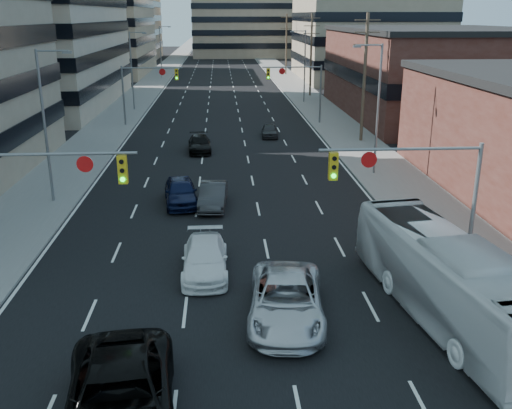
{
  "coord_description": "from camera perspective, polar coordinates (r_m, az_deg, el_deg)",
  "views": [
    {
      "loc": [
        -0.3,
        -13.5,
        10.81
      ],
      "look_at": [
        1.32,
        12.26,
        2.2
      ],
      "focal_mm": 40.0,
      "sensor_mm": 36.0,
      "label": 1
    }
  ],
  "objects": [
    {
      "name": "utility_pole_distant",
      "position": [
        110.33,
        3.04,
        15.81
      ],
      "size": [
        2.2,
        0.28,
        11.0
      ],
      "color": "#4C3D2D",
      "rests_on": "ground"
    },
    {
      "name": "office_right_far",
      "position": [
        104.68,
        10.83,
        16.05
      ],
      "size": [
        22.0,
        28.0,
        14.0
      ],
      "primitive_type": "cube",
      "color": "gray",
      "rests_on": "ground"
    },
    {
      "name": "bg_block_right",
      "position": [
        147.17,
        9.48,
        16.34
      ],
      "size": [
        22.0,
        22.0,
        12.0
      ],
      "primitive_type": "cube",
      "color": "gray",
      "rests_on": "ground"
    },
    {
      "name": "signal_near_right",
      "position": [
        23.76,
        15.62,
        1.91
      ],
      "size": [
        6.59,
        0.33,
        6.0
      ],
      "color": "slate",
      "rests_on": "ground"
    },
    {
      "name": "sedan_blue",
      "position": [
        34.28,
        -7.53,
        1.29
      ],
      "size": [
        2.4,
        4.83,
        1.58
      ],
      "primitive_type": "imported",
      "rotation": [
        0.0,
        0.0,
        0.12
      ],
      "color": "black",
      "rests_on": "ground"
    },
    {
      "name": "sidewalk_right",
      "position": [
        144.39,
        1.15,
        14.18
      ],
      "size": [
        5.0,
        300.0,
        0.15
      ],
      "primitive_type": "cube",
      "color": "slate",
      "rests_on": "ground"
    },
    {
      "name": "storefront_right_mid",
      "position": [
        68.28,
        17.7,
        12.3
      ],
      "size": [
        20.0,
        30.0,
        9.0
      ],
      "primitive_type": "cube",
      "color": "#472119",
      "rests_on": "ground"
    },
    {
      "name": "silver_suv",
      "position": [
        21.36,
        3.05,
        -9.48
      ],
      "size": [
        3.31,
        6.13,
        1.63
      ],
      "primitive_type": "imported",
      "rotation": [
        0.0,
        0.0,
        -0.11
      ],
      "color": "silver",
      "rests_on": "ground"
    },
    {
      "name": "bg_block_left",
      "position": [
        155.98,
        -14.5,
        17.6
      ],
      "size": [
        24.0,
        24.0,
        20.0
      ],
      "primitive_type": "cube",
      "color": "#ADA089",
      "rests_on": "ground"
    },
    {
      "name": "black_pickup",
      "position": [
        16.68,
        -13.47,
        -18.56
      ],
      "size": [
        3.74,
        6.84,
        1.82
      ],
      "primitive_type": "imported",
      "rotation": [
        0.0,
        0.0,
        0.11
      ],
      "color": "black",
      "rests_on": "ground"
    },
    {
      "name": "utility_pole_midblock",
      "position": [
        80.64,
        5.53,
        14.79
      ],
      "size": [
        2.2,
        0.28,
        11.0
      ],
      "color": "#4C3D2D",
      "rests_on": "ground"
    },
    {
      "name": "office_left_far",
      "position": [
        115.99,
        -16.04,
        16.38
      ],
      "size": [
        20.0,
        30.0,
        16.0
      ],
      "primitive_type": "cube",
      "color": "gray",
      "rests_on": "ground"
    },
    {
      "name": "white_van",
      "position": [
        25.1,
        -5.13,
        -5.39
      ],
      "size": [
        2.01,
        4.84,
        1.4
      ],
      "primitive_type": "imported",
      "rotation": [
        0.0,
        0.0,
        0.01
      ],
      "color": "white",
      "rests_on": "ground"
    },
    {
      "name": "signal_far_left",
      "position": [
        59.32,
        -10.95,
        11.82
      ],
      "size": [
        6.09,
        0.33,
        6.0
      ],
      "color": "slate",
      "rests_on": "ground"
    },
    {
      "name": "signal_far_right",
      "position": [
        59.4,
        4.26,
        12.11
      ],
      "size": [
        6.09,
        0.33,
        6.0
      ],
      "color": "slate",
      "rests_on": "ground"
    },
    {
      "name": "road_surface",
      "position": [
        143.91,
        -3.56,
        14.11
      ],
      "size": [
        18.0,
        300.0,
        0.02
      ],
      "primitive_type": "cube",
      "color": "black",
      "rests_on": "ground"
    },
    {
      "name": "sedan_grey_center",
      "position": [
        33.59,
        -4.32,
        0.89
      ],
      "size": [
        1.78,
        4.4,
        1.42
      ],
      "primitive_type": "imported",
      "rotation": [
        0.0,
        0.0,
        -0.06
      ],
      "color": "#2E2D30",
      "rests_on": "ground"
    },
    {
      "name": "streetlight_left_mid",
      "position": [
        69.47,
        -12.21,
        13.29
      ],
      "size": [
        2.03,
        0.22,
        9.0
      ],
      "color": "slate",
      "rests_on": "ground"
    },
    {
      "name": "streetlight_left_far",
      "position": [
        104.15,
        -9.43,
        15.04
      ],
      "size": [
        2.03,
        0.22,
        9.0
      ],
      "color": "slate",
      "rests_on": "ground"
    },
    {
      "name": "transit_bus",
      "position": [
        22.27,
        18.61,
        -7.03
      ],
      "size": [
        4.23,
        11.72,
        3.19
      ],
      "primitive_type": "imported",
      "rotation": [
        0.0,
        0.0,
        0.14
      ],
      "color": "silver",
      "rests_on": "ground"
    },
    {
      "name": "utility_pole_block",
      "position": [
        51.3,
        10.79,
        12.5
      ],
      "size": [
        2.2,
        0.28,
        11.0
      ],
      "color": "#4C3D2D",
      "rests_on": "ground"
    },
    {
      "name": "streetlight_left_near",
      "position": [
        35.45,
        -20.19,
        7.98
      ],
      "size": [
        2.03,
        0.22,
        9.0
      ],
      "color": "slate",
      "rests_on": "ground"
    },
    {
      "name": "streetlight_right_far",
      "position": [
        74.49,
        4.78,
        13.95
      ],
      "size": [
        2.03,
        0.22,
        9.0
      ],
      "color": "slate",
      "rests_on": "ground"
    },
    {
      "name": "sedan_grey_right",
      "position": [
        53.36,
        1.36,
        7.43
      ],
      "size": [
        1.65,
        3.69,
        1.23
      ],
      "primitive_type": "imported",
      "rotation": [
        0.0,
        0.0,
        -0.05
      ],
      "color": "#2D2D2F",
      "rests_on": "ground"
    },
    {
      "name": "streetlight_right_near",
      "position": [
        40.36,
        11.92,
        9.85
      ],
      "size": [
        2.03,
        0.22,
        9.0
      ],
      "color": "slate",
      "rests_on": "ground"
    },
    {
      "name": "sedan_black_far",
      "position": [
        47.65,
        -5.67,
        6.05
      ],
      "size": [
        2.1,
        4.6,
        1.3
      ],
      "primitive_type": "imported",
      "rotation": [
        0.0,
        0.0,
        0.06
      ],
      "color": "black",
      "rests_on": "ground"
    },
    {
      "name": "sidewalk_left",
      "position": [
        144.34,
        -8.27,
        14.0
      ],
      "size": [
        5.0,
        300.0,
        0.15
      ],
      "primitive_type": "cube",
      "color": "slate",
      "rests_on": "ground"
    },
    {
      "name": "signal_near_left",
      "position": [
        23.57,
        -21.11,
        1.21
      ],
      "size": [
        6.59,
        0.33,
        6.0
      ],
      "color": "slate",
      "rests_on": "ground"
    }
  ]
}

